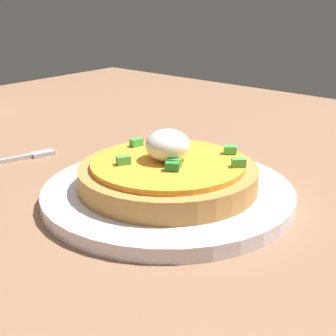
% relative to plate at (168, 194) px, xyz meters
% --- Properties ---
extents(dining_table, '(1.19, 0.90, 0.02)m').
position_rel_plate_xyz_m(dining_table, '(-0.06, 0.11, -0.02)').
color(dining_table, '#8E664A').
rests_on(dining_table, ground).
extents(plate, '(0.25, 0.25, 0.01)m').
position_rel_plate_xyz_m(plate, '(0.00, 0.00, 0.00)').
color(plate, white).
rests_on(plate, dining_table).
extents(pizza, '(0.17, 0.17, 0.06)m').
position_rel_plate_xyz_m(pizza, '(-0.00, 0.00, 0.02)').
color(pizza, '#C28742').
rests_on(pizza, plate).
extents(fork, '(0.04, 0.10, 0.00)m').
position_rel_plate_xyz_m(fork, '(-0.22, -0.02, -0.00)').
color(fork, '#B7B7BC').
rests_on(fork, dining_table).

